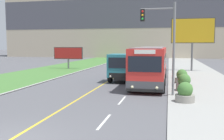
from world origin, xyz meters
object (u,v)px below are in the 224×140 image
at_px(car_distant, 157,64).
at_px(billboard_large, 193,32).
at_px(traffic_light_mast, 164,37).
at_px(planter_round_third, 182,77).
at_px(dump_truck, 124,67).
at_px(billboard_small, 68,54).
at_px(planter_round_second, 184,83).
at_px(city_bus, 151,65).
at_px(planter_round_near, 185,93).

relative_size(car_distant, billboard_large, 0.64).
distance_m(traffic_light_mast, planter_round_third, 6.90).
distance_m(dump_truck, billboard_small, 14.79).
bearing_deg(planter_round_second, city_bus, 124.46).
height_order(billboard_large, billboard_small, billboard_large).
distance_m(billboard_small, planter_round_third, 18.99).
bearing_deg(city_bus, car_distant, 90.09).
distance_m(planter_round_near, planter_round_third, 7.85).
distance_m(billboard_large, billboard_small, 17.06).
bearing_deg(billboard_large, planter_round_near, -95.76).
relative_size(billboard_small, planter_round_second, 3.42).
relative_size(billboard_small, planter_round_third, 3.51).
bearing_deg(billboard_large, planter_round_third, -98.76).
bearing_deg(city_bus, planter_round_near, -72.18).
xyz_separation_m(traffic_light_mast, billboard_large, (3.22, 17.26, 1.10)).
xyz_separation_m(billboard_large, planter_round_second, (-1.77, -15.30, -4.38)).
bearing_deg(city_bus, planter_round_second, -55.54).
bearing_deg(planter_round_third, city_bus, -179.66).
distance_m(dump_truck, planter_round_third, 5.30).
bearing_deg(traffic_light_mast, dump_truck, 120.76).
xyz_separation_m(city_bus, dump_truck, (-2.53, 0.46, -0.32)).
height_order(car_distant, planter_round_near, car_distant).
bearing_deg(billboard_large, dump_truck, -122.57).
distance_m(dump_truck, traffic_light_mast, 7.80).
height_order(car_distant, traffic_light_mast, traffic_light_mast).
xyz_separation_m(billboard_large, planter_round_third, (-1.75, -11.38, -4.40)).
distance_m(dump_truck, planter_round_second, 6.83).
relative_size(dump_truck, planter_round_third, 5.29).
bearing_deg(traffic_light_mast, billboard_large, 79.42).
distance_m(billboard_large, planter_round_third, 12.32).
distance_m(car_distant, traffic_light_mast, 20.40).
bearing_deg(planter_round_near, billboard_small, 127.64).
distance_m(planter_round_near, planter_round_second, 3.93).
height_order(traffic_light_mast, planter_round_second, traffic_light_mast).
bearing_deg(planter_round_near, billboard_large, 84.24).
xyz_separation_m(traffic_light_mast, planter_round_near, (1.28, -1.97, -3.31)).
height_order(city_bus, planter_round_near, city_bus).
distance_m(city_bus, car_distant, 14.27).
bearing_deg(car_distant, city_bus, -89.91).
distance_m(dump_truck, planter_round_near, 9.73).
distance_m(city_bus, planter_round_second, 4.84).
height_order(traffic_light_mast, billboard_large, billboard_large).
distance_m(city_bus, traffic_light_mast, 6.41).
relative_size(billboard_small, planter_round_near, 3.60).
xyz_separation_m(planter_round_near, planter_round_third, (0.19, 7.85, 0.01)).
bearing_deg(planter_round_near, planter_round_second, 87.60).
bearing_deg(billboard_small, billboard_large, -0.25).
xyz_separation_m(billboard_small, planter_round_third, (15.07, -11.45, -1.56)).
height_order(city_bus, car_distant, city_bus).
xyz_separation_m(dump_truck, planter_round_near, (5.05, -8.29, -0.72)).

